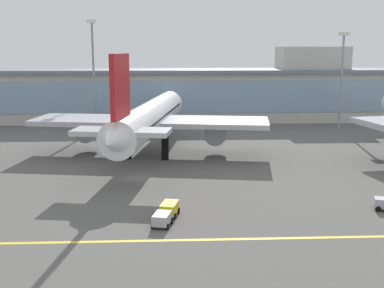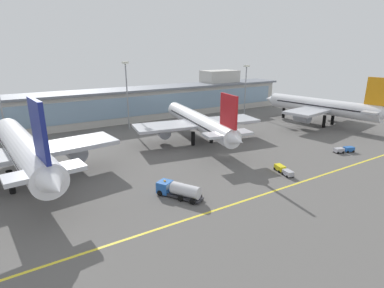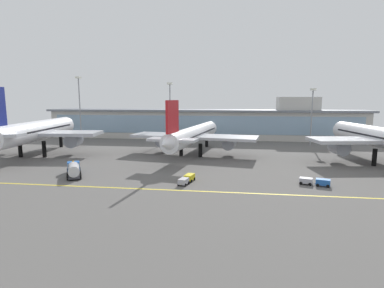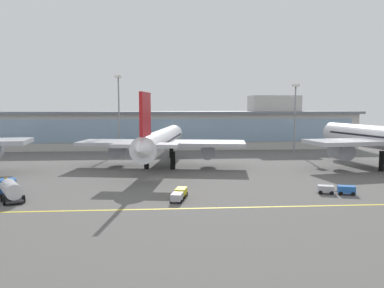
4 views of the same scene
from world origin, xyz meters
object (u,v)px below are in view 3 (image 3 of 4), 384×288
at_px(fuel_tanker_truck, 74,169).
at_px(apron_light_mast_centre, 312,107).
at_px(airliner_far_right, 381,138).
at_px(apron_light_mast_east, 79,100).
at_px(airliner_near_left, 36,131).
at_px(airliner_near_right, 194,135).
at_px(service_truck_far, 315,181).
at_px(baggage_tug_near, 187,179).
at_px(apron_light_mast_west, 170,103).

distance_m(fuel_tanker_truck, apron_light_mast_centre, 82.66).
relative_size(airliner_far_right, fuel_tanker_truck, 5.42).
relative_size(fuel_tanker_truck, apron_light_mast_east, 0.36).
relative_size(airliner_far_right, apron_light_mast_east, 1.95).
bearing_deg(airliner_far_right, airliner_near_left, 81.61).
xyz_separation_m(airliner_near_right, service_truck_far, (27.73, -29.30, -5.18)).
relative_size(baggage_tug_near, apron_light_mast_west, 0.26).
xyz_separation_m(airliner_near_left, apron_light_mast_west, (33.56, 32.35, 7.79)).
relative_size(baggage_tug_near, service_truck_far, 1.00).
distance_m(airliner_near_left, baggage_tug_near, 54.45).
bearing_deg(airliner_near_right, fuel_tanker_truck, 150.42).
height_order(airliner_near_left, fuel_tanker_truck, airliner_near_left).
relative_size(airliner_near_left, airliner_far_right, 1.01).
distance_m(fuel_tanker_truck, service_truck_far, 50.54).
relative_size(fuel_tanker_truck, baggage_tug_near, 1.57).
bearing_deg(service_truck_far, apron_light_mast_centre, 94.94).
xyz_separation_m(airliner_near_left, apron_light_mast_east, (-3.00, 32.29, 9.20)).
distance_m(airliner_far_right, service_truck_far, 32.75).
bearing_deg(airliner_near_left, service_truck_far, -113.19).
distance_m(fuel_tanker_truck, baggage_tug_near, 25.61).
bearing_deg(service_truck_far, apron_light_mast_west, 143.58).
relative_size(airliner_near_left, service_truck_far, 8.60).
height_order(airliner_far_right, fuel_tanker_truck, airliner_far_right).
relative_size(airliner_near_right, apron_light_mast_centre, 2.43).
bearing_deg(apron_light_mast_west, airliner_near_left, -136.05).
distance_m(airliner_near_left, apron_light_mast_east, 33.71).
bearing_deg(apron_light_mast_east, airliner_far_right, -17.37).
relative_size(airliner_near_right, airliner_far_right, 1.00).
distance_m(airliner_far_right, apron_light_mast_east, 103.78).
distance_m(airliner_near_left, airliner_far_right, 95.63).
distance_m(service_truck_far, apron_light_mast_west, 69.13).
xyz_separation_m(fuel_tanker_truck, apron_light_mast_west, (10.44, 53.65, 13.44)).
xyz_separation_m(airliner_near_left, fuel_tanker_truck, (23.12, -21.29, -5.65)).
distance_m(baggage_tug_near, service_truck_far, 25.10).
bearing_deg(airliner_near_right, airliner_near_left, 107.98).
xyz_separation_m(apron_light_mast_west, apron_light_mast_east, (-36.56, -0.06, 1.41)).
height_order(airliner_far_right, service_truck_far, airliner_far_right).
relative_size(baggage_tug_near, apron_light_mast_east, 0.23).
xyz_separation_m(service_truck_far, apron_light_mast_west, (-40.09, 54.50, 14.15)).
bearing_deg(fuel_tanker_truck, baggage_tug_near, -124.65).
distance_m(airliner_near_right, baggage_tug_near, 31.40).
bearing_deg(airliner_near_left, airliner_near_right, -87.60).
height_order(baggage_tug_near, apron_light_mast_centre, apron_light_mast_centre).
bearing_deg(apron_light_mast_centre, service_truck_far, -102.30).
relative_size(airliner_far_right, service_truck_far, 8.50).
distance_m(airliner_near_left, service_truck_far, 77.18).
xyz_separation_m(airliner_near_left, service_truck_far, (73.66, -22.15, -6.37)).
bearing_deg(airliner_near_left, baggage_tug_near, -122.44).
distance_m(baggage_tug_near, apron_light_mast_west, 59.74).
height_order(airliner_near_left, apron_light_mast_centre, apron_light_mast_centre).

